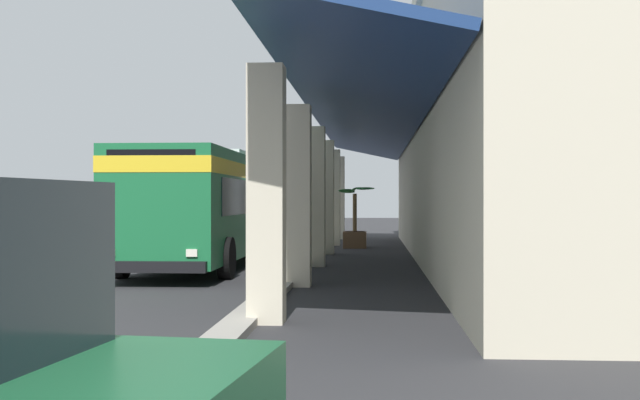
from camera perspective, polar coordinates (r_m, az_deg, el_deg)
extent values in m
plane|color=#2D2D30|center=(22.17, 12.94, -4.85)|extent=(120.00, 120.00, 0.00)
cube|color=#9E998E|center=(24.93, -0.72, -4.17)|extent=(36.85, 0.50, 0.12)
cube|color=beige|center=(26.02, 21.15, 3.75)|extent=(30.71, 12.85, 7.15)
cube|color=beige|center=(26.55, 21.15, 12.13)|extent=(31.01, 13.15, 0.60)
cube|color=beige|center=(37.62, 1.36, 0.15)|extent=(0.55, 0.55, 3.93)
cube|color=beige|center=(32.50, 0.97, 0.17)|extent=(0.55, 0.55, 3.93)
cube|color=beige|center=(27.39, 0.43, 0.20)|extent=(0.55, 0.55, 3.93)
cube|color=beige|center=(22.29, -0.34, 0.24)|extent=(0.55, 0.55, 3.93)
cube|color=beige|center=(17.18, -1.59, 0.30)|extent=(0.55, 0.55, 3.93)
cube|color=beige|center=(12.10, -3.87, 0.42)|extent=(0.55, 0.55, 3.93)
cube|color=navy|center=(24.90, 3.14, 5.55)|extent=(30.71, 3.16, 0.82)
cube|color=#19232D|center=(24.83, 6.93, -1.09)|extent=(25.80, 0.08, 2.40)
cube|color=#196638|center=(22.61, -8.20, -0.37)|extent=(11.01, 2.60, 2.75)
cube|color=yellow|center=(22.62, -8.20, 1.97)|extent=(11.03, 2.62, 0.36)
cube|color=#19232D|center=(22.90, -8.04, 0.19)|extent=(9.25, 2.62, 0.90)
cube|color=#19232D|center=(17.30, -12.06, -0.08)|extent=(0.07, 2.24, 1.20)
cube|color=black|center=(17.32, -12.07, 3.13)|extent=(0.07, 1.94, 0.28)
cube|color=black|center=(17.24, -12.18, -4.74)|extent=(0.21, 2.45, 0.24)
cube|color=silver|center=(17.07, -9.22, -3.78)|extent=(0.06, 0.24, 0.16)
cube|color=silver|center=(17.56, -14.91, -3.67)|extent=(0.06, 0.24, 0.16)
cube|color=silver|center=(24.12, -7.44, 3.20)|extent=(2.41, 1.80, 0.24)
cylinder|color=black|center=(18.85, -6.76, -4.18)|extent=(1.00, 0.30, 1.00)
cylinder|color=black|center=(19.49, -14.16, -4.04)|extent=(1.00, 0.30, 1.00)
cylinder|color=black|center=(25.46, -3.92, -3.09)|extent=(1.00, 0.30, 1.00)
cylinder|color=black|center=(25.93, -9.51, -3.03)|extent=(1.00, 0.30, 1.00)
cube|color=#B2B5BA|center=(29.28, -19.17, -2.49)|extent=(4.43, 1.87, 0.66)
cube|color=#19232D|center=(29.44, -19.03, -1.31)|extent=(2.49, 1.62, 0.54)
cylinder|color=black|center=(27.57, -18.61, -3.23)|extent=(0.64, 0.22, 0.64)
cylinder|color=black|center=(28.28, -22.01, -3.14)|extent=(0.64, 0.22, 0.64)
cylinder|color=black|center=(30.37, -16.53, -2.93)|extent=(0.64, 0.22, 0.64)
cylinder|color=black|center=(31.01, -19.67, -2.86)|extent=(0.64, 0.22, 0.64)
cylinder|color=#726651|center=(15.05, -21.87, -5.55)|extent=(0.16, 0.16, 0.84)
cylinder|color=gray|center=(15.23, -22.04, -2.59)|extent=(0.09, 0.09, 0.57)
cube|color=brown|center=(30.85, 2.52, -2.88)|extent=(0.90, 0.90, 0.64)
cylinder|color=#332319|center=(30.84, 2.52, -2.27)|extent=(0.76, 0.76, 0.02)
cylinder|color=brown|center=(30.82, 2.52, -0.92)|extent=(0.16, 0.16, 1.48)
ellipsoid|color=#286B33|center=(30.30, 2.45, 0.77)|extent=(1.05, 0.26, 0.18)
ellipsoid|color=#286B33|center=(30.78, 3.24, 0.84)|extent=(0.28, 0.80, 0.14)
ellipsoid|color=#286B33|center=(31.17, 2.97, 0.83)|extent=(0.83, 0.65, 0.15)
ellipsoid|color=#286B33|center=(31.18, 2.01, 0.60)|extent=(0.85, 0.74, 0.14)
ellipsoid|color=#286B33|center=(30.66, 1.93, 0.68)|extent=(0.52, 0.72, 0.18)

